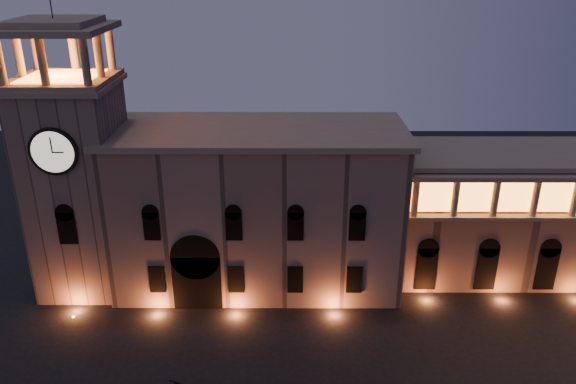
% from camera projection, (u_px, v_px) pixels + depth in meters
% --- Properties ---
extents(government_building, '(30.80, 12.80, 17.60)m').
position_uv_depth(government_building, '(257.00, 208.00, 60.24)').
color(government_building, '#876958').
rests_on(government_building, ground).
extents(clock_tower, '(9.80, 9.80, 32.40)m').
position_uv_depth(clock_tower, '(78.00, 178.00, 57.97)').
color(clock_tower, '#876958').
rests_on(clock_tower, ground).
extents(colonnade_wing, '(40.60, 11.50, 14.50)m').
position_uv_depth(colonnade_wing, '(563.00, 212.00, 62.53)').
color(colonnade_wing, '#826453').
rests_on(colonnade_wing, ground).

